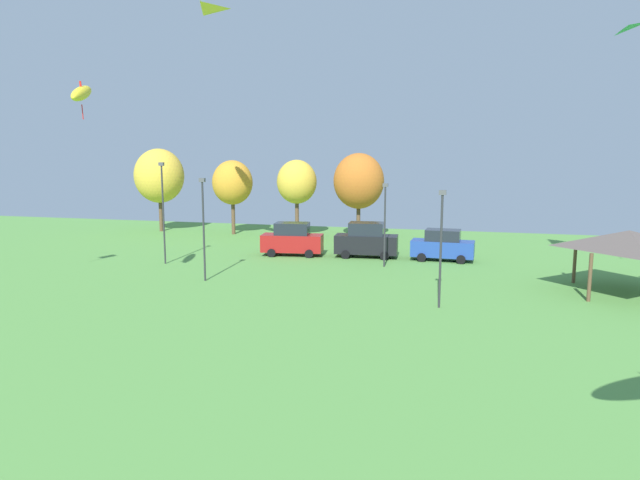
{
  "coord_description": "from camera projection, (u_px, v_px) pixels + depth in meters",
  "views": [
    {
      "loc": [
        5.11,
        0.81,
        7.79
      ],
      "look_at": [
        1.33,
        15.26,
        5.52
      ],
      "focal_mm": 32.0,
      "sensor_mm": 36.0,
      "label": 1
    }
  ],
  "objects": [
    {
      "name": "kite_flying_1",
      "position": [
        81.0,
        93.0,
        29.36
      ],
      "size": [
        1.74,
        3.12,
        2.01
      ],
      "color": "yellow"
    },
    {
      "name": "kite_flying_3",
      "position": [
        232.0,
        24.0,
        32.22
      ],
      "size": [
        2.43,
        2.81,
        0.09
      ],
      "color": "yellow"
    },
    {
      "name": "parked_car_leftmost",
      "position": [
        292.0,
        239.0,
        43.85
      ],
      "size": [
        4.85,
        2.45,
        2.55
      ],
      "rotation": [
        0.0,
        0.0,
        0.12
      ],
      "color": "maroon",
      "rests_on": "ground"
    },
    {
      "name": "parked_car_second_from_left",
      "position": [
        366.0,
        240.0,
        43.08
      ],
      "size": [
        4.81,
        2.31,
        2.66
      ],
      "rotation": [
        0.0,
        0.0,
        0.07
      ],
      "color": "black",
      "rests_on": "ground"
    },
    {
      "name": "parked_car_third_from_left",
      "position": [
        443.0,
        245.0,
        41.7
      ],
      "size": [
        4.58,
        2.16,
        2.31
      ],
      "rotation": [
        0.0,
        0.0,
        -0.05
      ],
      "color": "#234299",
      "rests_on": "ground"
    },
    {
      "name": "park_pavilion",
      "position": [
        629.0,
        240.0,
        31.51
      ],
      "size": [
        5.94,
        5.94,
        3.6
      ],
      "color": "brown",
      "rests_on": "ground"
    },
    {
      "name": "light_post_0",
      "position": [
        163.0,
        208.0,
        40.16
      ],
      "size": [
        0.36,
        0.2,
        7.19
      ],
      "color": "#2D2D33",
      "rests_on": "ground"
    },
    {
      "name": "light_post_1",
      "position": [
        441.0,
        242.0,
        28.63
      ],
      "size": [
        0.36,
        0.2,
        6.0
      ],
      "color": "#2D2D33",
      "rests_on": "ground"
    },
    {
      "name": "light_post_2",
      "position": [
        203.0,
        224.0,
        34.74
      ],
      "size": [
        0.36,
        0.2,
        6.33
      ],
      "color": "#2D2D33",
      "rests_on": "ground"
    },
    {
      "name": "light_post_3",
      "position": [
        385.0,
        220.0,
        39.16
      ],
      "size": [
        0.36,
        0.2,
        5.78
      ],
      "color": "#2D2D33",
      "rests_on": "ground"
    },
    {
      "name": "treeline_tree_0",
      "position": [
        159.0,
        176.0,
        56.99
      ],
      "size": [
        4.91,
        4.91,
        8.29
      ],
      "color": "brown",
      "rests_on": "ground"
    },
    {
      "name": "treeline_tree_1",
      "position": [
        232.0,
        183.0,
        54.97
      ],
      "size": [
        3.89,
        3.89,
        7.17
      ],
      "color": "brown",
      "rests_on": "ground"
    },
    {
      "name": "treeline_tree_2",
      "position": [
        297.0,
        182.0,
        53.16
      ],
      "size": [
        3.72,
        3.72,
        7.23
      ],
      "color": "brown",
      "rests_on": "ground"
    },
    {
      "name": "treeline_tree_3",
      "position": [
        359.0,
        181.0,
        52.12
      ],
      "size": [
        4.63,
        4.63,
        7.85
      ],
      "color": "brown",
      "rests_on": "ground"
    }
  ]
}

